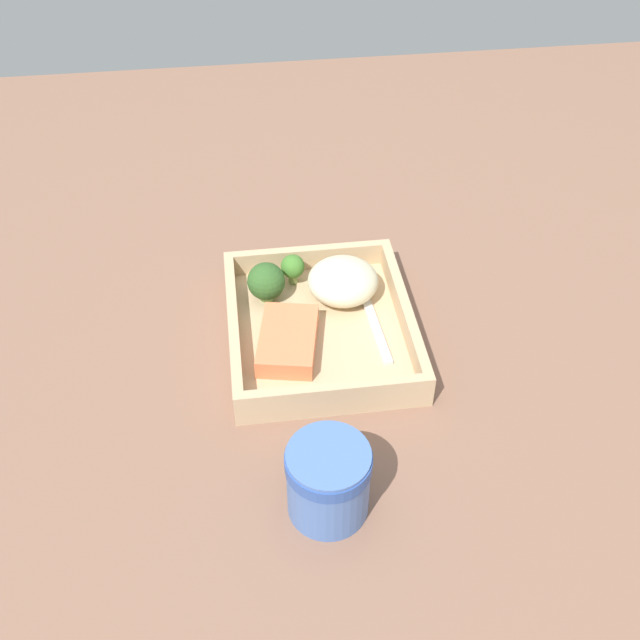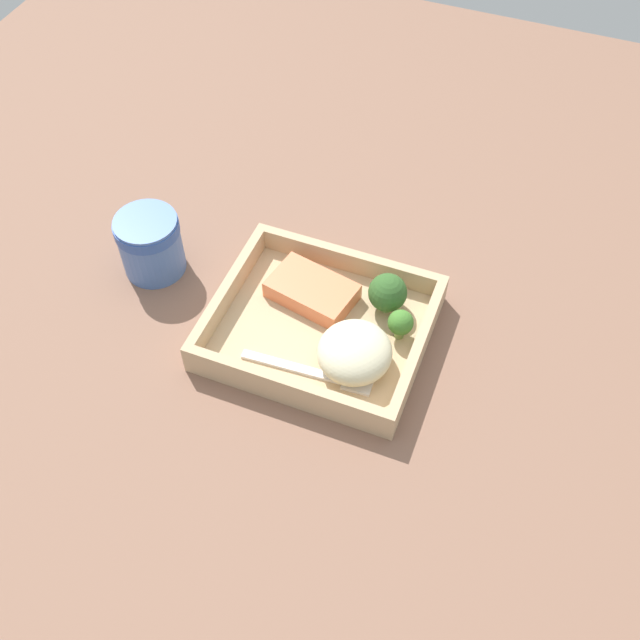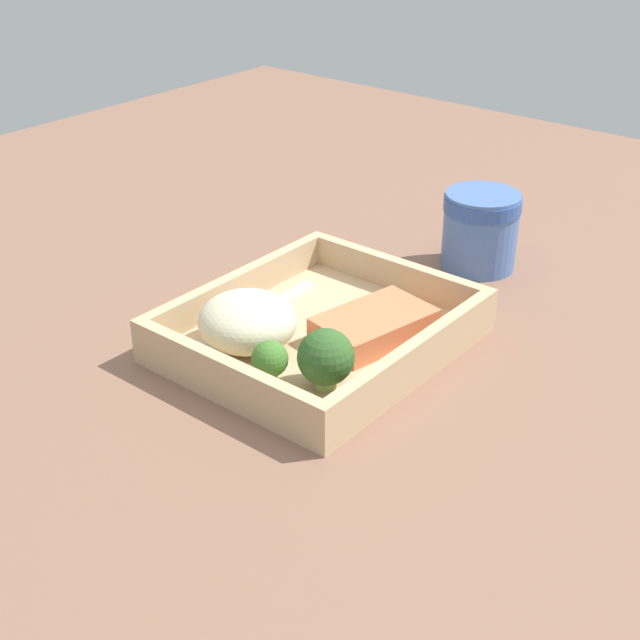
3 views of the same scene
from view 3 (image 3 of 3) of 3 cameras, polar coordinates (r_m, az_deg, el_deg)
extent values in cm
cube|color=#835C49|center=(82.87, 0.00, -2.24)|extent=(160.00, 160.00, 2.00)
cube|color=tan|center=(82.06, 0.00, -1.29)|extent=(25.69, 21.96, 1.20)
cube|color=tan|center=(87.20, -5.29, 2.11)|extent=(25.69, 1.20, 3.10)
cube|color=tan|center=(75.74, 6.09, -2.36)|extent=(25.69, 1.20, 3.10)
cube|color=tan|center=(89.77, 4.96, 2.94)|extent=(1.20, 19.56, 3.10)
cube|color=tan|center=(73.25, -6.09, -3.54)|extent=(1.20, 19.56, 3.10)
cube|color=#EC7B4D|center=(80.84, 3.49, -0.37)|extent=(11.62, 8.48, 2.42)
ellipsoid|color=beige|center=(78.98, -4.68, -0.09)|extent=(8.66, 8.94, 5.00)
cylinder|color=#80A45D|center=(73.85, 0.37, -3.77)|extent=(1.82, 1.82, 1.56)
sphere|color=#315C26|center=(72.74, 0.37, -2.38)|extent=(4.78, 4.78, 4.78)
cylinder|color=#789850|center=(73.99, -3.19, -3.65)|extent=(1.17, 1.17, 1.78)
sphere|color=#427A2C|center=(73.07, -3.23, -2.50)|extent=(3.09, 3.09, 3.09)
cube|color=silver|center=(86.09, -3.11, 0.83)|extent=(12.44, 1.84, 0.44)
cube|color=silver|center=(80.90, -6.60, -1.30)|extent=(3.53, 2.40, 0.44)
cylinder|color=#4B70B7|center=(97.38, 10.21, 5.66)|extent=(7.98, 7.98, 8.42)
cylinder|color=#3356A8|center=(96.25, 10.37, 7.33)|extent=(8.22, 8.22, 1.52)
camera|label=1|loc=(1.28, 27.86, 36.10)|focal=42.00mm
camera|label=2|loc=(1.07, -40.36, 40.80)|focal=42.00mm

